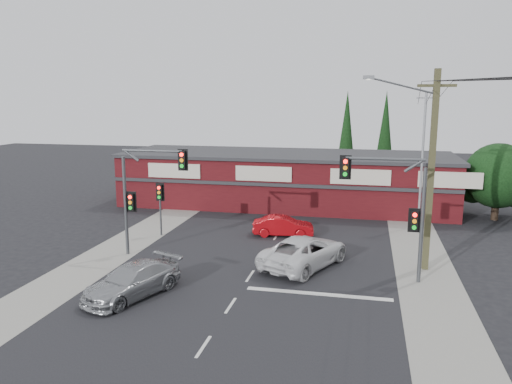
% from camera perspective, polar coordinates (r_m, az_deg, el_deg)
% --- Properties ---
extents(ground, '(120.00, 120.00, 0.00)m').
position_cam_1_polar(ground, '(24.80, -0.71, -9.64)').
color(ground, black).
rests_on(ground, ground).
extents(road_strip, '(14.00, 70.00, 0.01)m').
position_cam_1_polar(road_strip, '(29.43, 1.53, -6.30)').
color(road_strip, black).
rests_on(road_strip, ground).
extents(verge_left, '(3.00, 70.00, 0.02)m').
position_cam_1_polar(verge_left, '(32.08, -13.61, -5.15)').
color(verge_left, gray).
rests_on(verge_left, ground).
extents(verge_right, '(3.00, 70.00, 0.02)m').
position_cam_1_polar(verge_right, '(29.12, 18.31, -7.04)').
color(verge_right, gray).
rests_on(verge_right, ground).
extents(stop_line, '(6.50, 0.35, 0.01)m').
position_cam_1_polar(stop_line, '(22.90, 7.14, -11.48)').
color(stop_line, silver).
rests_on(stop_line, ground).
extents(white_suv, '(4.74, 6.29, 1.59)m').
position_cam_1_polar(white_suv, '(26.15, 5.57, -6.76)').
color(white_suv, silver).
rests_on(white_suv, ground).
extents(silver_suv, '(3.62, 5.23, 1.41)m').
position_cam_1_polar(silver_suv, '(22.95, -13.97, -9.82)').
color(silver_suv, '#9EA0A3').
rests_on(silver_suv, ground).
extents(red_sedan, '(3.96, 1.82, 1.26)m').
position_cam_1_polar(red_sedan, '(31.68, 3.13, -3.90)').
color(red_sedan, '#AE0A10').
rests_on(red_sedan, ground).
extents(lane_dashes, '(0.12, 30.47, 0.01)m').
position_cam_1_polar(lane_dashes, '(21.60, -2.92, -12.82)').
color(lane_dashes, silver).
rests_on(lane_dashes, ground).
extents(shop_building, '(27.30, 8.40, 4.22)m').
position_cam_1_polar(shop_building, '(40.64, 3.39, 1.55)').
color(shop_building, '#430D11').
rests_on(shop_building, ground).
extents(tree_cluster, '(5.90, 5.10, 5.50)m').
position_cam_1_polar(tree_cluster, '(39.62, 26.03, 1.34)').
color(tree_cluster, '#2D2116').
rests_on(tree_cluster, ground).
extents(conifer_near, '(1.80, 1.80, 9.25)m').
position_cam_1_polar(conifer_near, '(46.76, 10.31, 6.74)').
color(conifer_near, '#2D2116').
rests_on(conifer_near, ground).
extents(conifer_far, '(1.80, 1.80, 9.25)m').
position_cam_1_polar(conifer_far, '(48.75, 14.54, 6.73)').
color(conifer_far, '#2D2116').
rests_on(conifer_far, ground).
extents(traffic_mast_left, '(3.77, 0.27, 5.97)m').
position_cam_1_polar(traffic_mast_left, '(27.69, -12.82, 0.70)').
color(traffic_mast_left, '#47494C').
rests_on(traffic_mast_left, ground).
extents(traffic_mast_right, '(3.96, 0.27, 5.97)m').
position_cam_1_polar(traffic_mast_right, '(24.14, 15.90, -0.88)').
color(traffic_mast_right, '#47494C').
rests_on(traffic_mast_right, ground).
extents(pedestal_signal, '(0.55, 0.27, 3.38)m').
position_cam_1_polar(pedestal_signal, '(31.87, -10.91, -0.71)').
color(pedestal_signal, '#47494C').
rests_on(pedestal_signal, ground).
extents(utility_pole, '(4.38, 0.59, 10.00)m').
position_cam_1_polar(utility_pole, '(25.99, 19.14, 2.99)').
color(utility_pole, '#4D4A2B').
rests_on(utility_pole, ground).
extents(steel_pole, '(1.20, 0.16, 9.00)m').
position_cam_1_polar(steel_pole, '(35.04, 18.48, 3.77)').
color(steel_pole, gray).
rests_on(steel_pole, ground).
extents(power_lines, '(2.01, 29.00, 1.22)m').
position_cam_1_polar(power_lines, '(20.40, 21.81, 11.10)').
color(power_lines, black).
rests_on(power_lines, ground).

